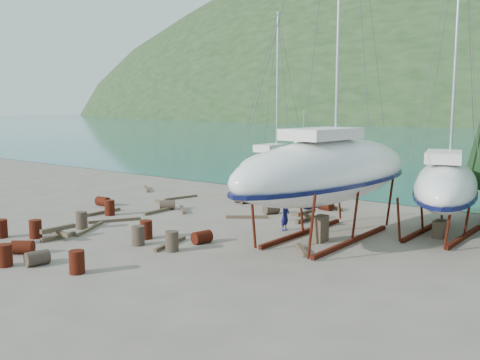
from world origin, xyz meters
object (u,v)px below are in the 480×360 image
Objects in this scene: small_sailboat_shore at (273,165)px; large_sailboat_near at (328,170)px; large_sailboat_far at (445,184)px; worker at (285,215)px.

large_sailboat_near is at bearing -47.29° from small_sailboat_shore.
large_sailboat_far is 14.82m from small_sailboat_shore.
large_sailboat_far is at bearing -24.26° from small_sailboat_shore.
small_sailboat_shore is at bearing 142.89° from large_sailboat_far.
large_sailboat_near is 3.56m from worker.
large_sailboat_near is at bearing -151.18° from large_sailboat_far.
worker is at bearing 178.71° from large_sailboat_near.
worker is (-6.65, -3.81, -1.75)m from large_sailboat_far.
large_sailboat_near reaches higher than large_sailboat_far.
large_sailboat_near is at bearing -101.09° from worker.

